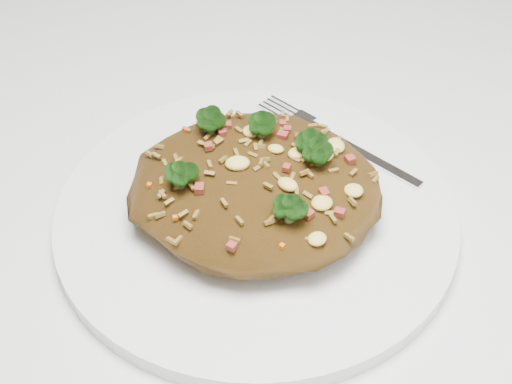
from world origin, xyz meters
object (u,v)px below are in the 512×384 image
at_px(dining_table, 149,263).
at_px(plate, 256,213).
at_px(fried_rice, 256,179).
at_px(fork, 345,145).

relative_size(dining_table, plate, 3.99).
relative_size(plate, fried_rice, 1.63).
bearing_deg(fried_rice, fork, 50.39).
xyz_separation_m(dining_table, fried_rice, (0.10, -0.02, 0.13)).
xyz_separation_m(plate, fried_rice, (0.00, 0.00, 0.03)).
bearing_deg(dining_table, plate, -13.31).
distance_m(dining_table, fried_rice, 0.17).
bearing_deg(dining_table, fork, 18.62).
xyz_separation_m(fried_rice, fork, (0.06, 0.08, -0.03)).
bearing_deg(fried_rice, dining_table, 166.84).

